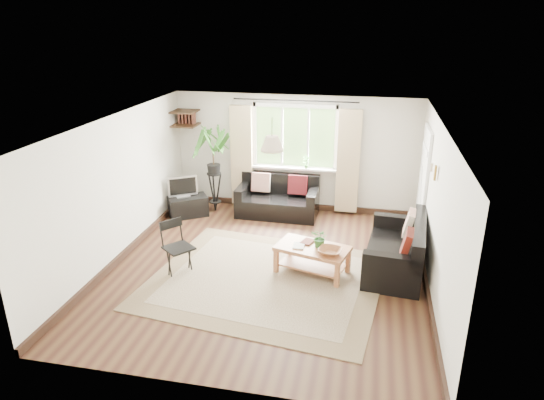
% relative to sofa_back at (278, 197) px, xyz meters
% --- Properties ---
extents(floor, '(5.50, 5.50, 0.00)m').
position_rel_sofa_back_xyz_m(floor, '(0.27, -2.28, -0.38)').
color(floor, black).
rests_on(floor, ground).
extents(ceiling, '(5.50, 5.50, 0.00)m').
position_rel_sofa_back_xyz_m(ceiling, '(0.27, -2.28, 2.02)').
color(ceiling, white).
rests_on(ceiling, floor).
extents(wall_back, '(5.00, 0.02, 2.40)m').
position_rel_sofa_back_xyz_m(wall_back, '(0.27, 0.47, 0.82)').
color(wall_back, beige).
rests_on(wall_back, floor).
extents(wall_front, '(5.00, 0.02, 2.40)m').
position_rel_sofa_back_xyz_m(wall_front, '(0.27, -5.03, 0.82)').
color(wall_front, beige).
rests_on(wall_front, floor).
extents(wall_left, '(0.02, 5.50, 2.40)m').
position_rel_sofa_back_xyz_m(wall_left, '(-2.23, -2.28, 0.82)').
color(wall_left, beige).
rests_on(wall_left, floor).
extents(wall_right, '(0.02, 5.50, 2.40)m').
position_rel_sofa_back_xyz_m(wall_right, '(2.77, -2.28, 0.82)').
color(wall_right, beige).
rests_on(wall_right, floor).
extents(rug, '(3.81, 3.38, 0.02)m').
position_rel_sofa_back_xyz_m(rug, '(0.33, -2.64, -0.37)').
color(rug, '#BDB193').
rests_on(rug, floor).
extents(window, '(2.50, 0.16, 2.16)m').
position_rel_sofa_back_xyz_m(window, '(0.27, 0.43, 1.17)').
color(window, white).
rests_on(window, wall_back).
extents(door, '(0.06, 0.96, 2.06)m').
position_rel_sofa_back_xyz_m(door, '(2.74, -0.58, 0.62)').
color(door, silver).
rests_on(door, wall_right).
extents(corner_shelf, '(0.50, 0.50, 0.34)m').
position_rel_sofa_back_xyz_m(corner_shelf, '(-1.98, 0.22, 1.51)').
color(corner_shelf, black).
rests_on(corner_shelf, wall_back).
extents(pendant_lamp, '(0.36, 0.36, 0.54)m').
position_rel_sofa_back_xyz_m(pendant_lamp, '(0.27, -1.88, 1.67)').
color(pendant_lamp, beige).
rests_on(pendant_lamp, ceiling).
extents(wall_sconce, '(0.12, 0.12, 0.28)m').
position_rel_sofa_back_xyz_m(wall_sconce, '(2.70, -1.98, 1.36)').
color(wall_sconce, beige).
rests_on(wall_sconce, wall_right).
extents(sofa_back, '(1.64, 0.84, 0.77)m').
position_rel_sofa_back_xyz_m(sofa_back, '(0.00, 0.00, 0.00)').
color(sofa_back, black).
rests_on(sofa_back, floor).
extents(sofa_right, '(1.79, 1.03, 0.81)m').
position_rel_sofa_back_xyz_m(sofa_right, '(2.28, -1.87, 0.02)').
color(sofa_right, black).
rests_on(sofa_right, floor).
extents(coffee_table, '(1.24, 0.89, 0.46)m').
position_rel_sofa_back_xyz_m(coffee_table, '(1.00, -2.26, -0.15)').
color(coffee_table, brown).
rests_on(coffee_table, floor).
extents(table_plant, '(0.36, 0.35, 0.30)m').
position_rel_sofa_back_xyz_m(table_plant, '(1.11, -2.24, 0.23)').
color(table_plant, '#2E6227').
rests_on(table_plant, coffee_table).
extents(bowl, '(0.41, 0.41, 0.09)m').
position_rel_sofa_back_xyz_m(bowl, '(1.29, -2.44, 0.12)').
color(bowl, brown).
rests_on(bowl, coffee_table).
extents(book_a, '(0.17, 0.24, 0.02)m').
position_rel_sofa_back_xyz_m(book_a, '(0.70, -2.28, 0.08)').
color(book_a, white).
rests_on(book_a, coffee_table).
extents(book_b, '(0.24, 0.28, 0.02)m').
position_rel_sofa_back_xyz_m(book_b, '(0.82, -2.08, 0.09)').
color(book_b, brown).
rests_on(book_b, coffee_table).
extents(tv_stand, '(0.88, 0.78, 0.41)m').
position_rel_sofa_back_xyz_m(tv_stand, '(-1.78, -0.41, -0.18)').
color(tv_stand, black).
rests_on(tv_stand, floor).
extents(tv, '(0.60, 0.48, 0.45)m').
position_rel_sofa_back_xyz_m(tv, '(-1.87, -0.41, 0.25)').
color(tv, '#A5A5AA').
rests_on(tv, tv_stand).
extents(palm_stand, '(0.76, 0.76, 1.78)m').
position_rel_sofa_back_xyz_m(palm_stand, '(-1.33, -0.01, 0.51)').
color(palm_stand, black).
rests_on(palm_stand, floor).
extents(folding_chair, '(0.63, 0.63, 0.86)m').
position_rel_sofa_back_xyz_m(folding_chair, '(-1.06, -2.69, 0.05)').
color(folding_chair, black).
rests_on(folding_chair, floor).
extents(sill_plant, '(0.14, 0.10, 0.27)m').
position_rel_sofa_back_xyz_m(sill_plant, '(0.52, 0.35, 0.68)').
color(sill_plant, '#2D6023').
rests_on(sill_plant, window).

